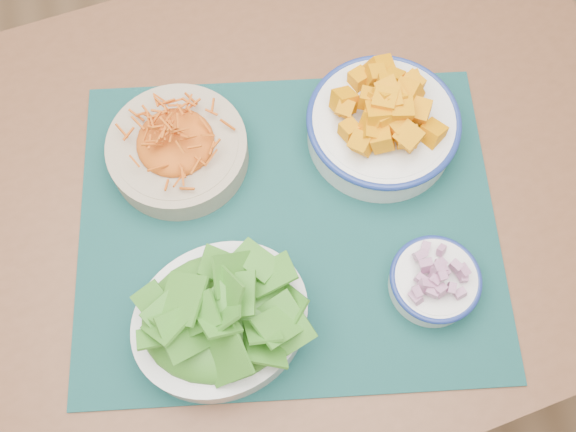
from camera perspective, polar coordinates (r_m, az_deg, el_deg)
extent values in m
plane|color=#956C48|center=(1.67, -7.14, -11.53)|extent=(4.00, 4.00, 0.00)
cube|color=brown|center=(0.99, -3.46, 1.48)|extent=(1.39, 1.02, 0.04)
cylinder|color=brown|center=(1.63, 13.17, 13.92)|extent=(0.06, 0.06, 0.71)
cube|color=#0B2E2E|center=(0.95, 0.00, -0.74)|extent=(0.69, 0.60, 0.00)
cylinder|color=tan|center=(0.98, -9.72, 5.70)|extent=(0.26, 0.26, 0.05)
ellipsoid|color=orange|center=(0.95, -10.12, 6.89)|extent=(0.18, 0.18, 0.04)
cylinder|color=white|center=(0.99, 8.32, 7.71)|extent=(0.29, 0.29, 0.06)
torus|color=navy|center=(0.97, 8.51, 8.42)|extent=(0.23, 0.23, 0.01)
ellipsoid|color=#F39500|center=(0.95, 8.75, 9.29)|extent=(0.20, 0.20, 0.05)
ellipsoid|color=#256E18|center=(0.83, -6.29, -8.42)|extent=(0.21, 0.18, 0.06)
cylinder|color=white|center=(0.92, 12.79, -5.76)|extent=(0.14, 0.14, 0.04)
torus|color=navy|center=(0.90, 13.01, -5.45)|extent=(0.13, 0.13, 0.01)
ellipsoid|color=#7D1B52|center=(0.89, 13.21, -5.17)|extent=(0.11, 0.11, 0.02)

